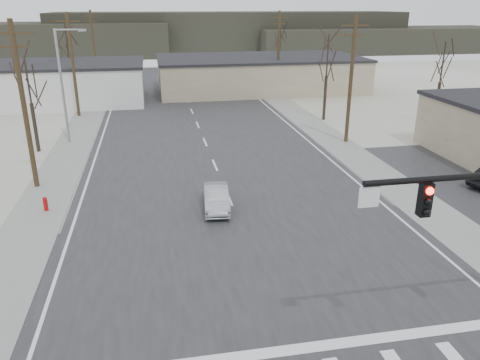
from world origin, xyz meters
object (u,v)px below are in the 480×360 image
(car_far_a, at_px, (176,86))
(car_far_b, at_px, (168,82))
(fire_hydrant, at_px, (46,204))
(sedan_crossing, at_px, (216,198))

(car_far_a, distance_m, car_far_b, 4.30)
(fire_hydrant, bearing_deg, car_far_b, 78.17)
(sedan_crossing, relative_size, car_far_b, 0.98)
(fire_hydrant, relative_size, car_far_b, 0.22)
(car_far_a, height_order, car_far_b, car_far_a)
(sedan_crossing, xyz_separation_m, car_far_a, (-0.08, 37.27, 0.21))
(car_far_a, xyz_separation_m, car_far_b, (-0.80, 4.22, -0.17))
(sedan_crossing, height_order, car_far_a, car_far_a)
(sedan_crossing, bearing_deg, car_far_b, 96.34)
(car_far_a, bearing_deg, sedan_crossing, 102.78)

